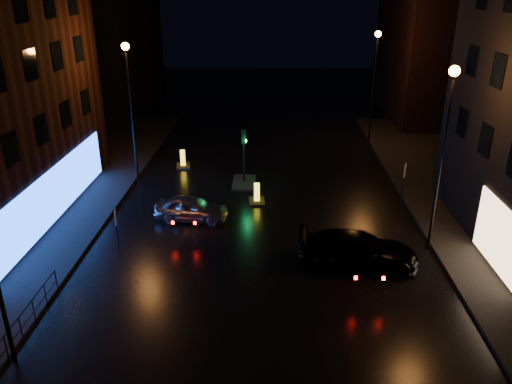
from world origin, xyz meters
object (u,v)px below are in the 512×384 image
Objects in this scene: bollard_near at (257,198)px; road_sign_right at (405,173)px; traffic_signal at (244,175)px; dark_sedan at (358,250)px; bollard_far at (183,163)px; road_sign_left at (116,221)px; silver_hatchback at (191,208)px.

road_sign_right reaches higher than bollard_near.
bollard_near is (0.88, -2.89, -0.25)m from traffic_signal.
traffic_signal is 10.99m from dark_sedan.
bollard_far is 0.67× the size of road_sign_right.
silver_hatchback is at bearing 34.67° from road_sign_left.
traffic_signal is 0.67× the size of dark_sedan.
dark_sedan is 15.75m from bollard_far.
road_sign_left is (-1.02, -11.46, 1.27)m from bollard_far.
silver_hatchback is at bearing -149.71° from bollard_near.
dark_sedan is at bearing 83.38° from road_sign_right.
traffic_signal is at bearing 5.57° from road_sign_right.
traffic_signal is at bearing -43.83° from bollard_far.
road_sign_right is at bearing 8.31° from road_sign_left.
bollard_far reaches higher than bollard_near.
bollard_near is 8.53m from road_sign_left.
road_sign_right is at bearing -69.65° from silver_hatchback.
road_sign_left is (-6.18, -5.74, 1.27)m from bollard_near.
bollard_near is 0.93× the size of bollard_far.
traffic_signal is at bearing 34.65° from dark_sedan.
bollard_far is at bearing 146.46° from traffic_signal.
silver_hatchback is 8.29m from bollard_far.
road_sign_right reaches higher than bollard_far.
bollard_far is (-5.15, 5.72, 0.01)m from bollard_near.
traffic_signal reaches higher than bollard_far.
road_sign_left reaches higher than bollard_near.
road_sign_right is (14.39, 6.25, 0.13)m from road_sign_left.
traffic_signal is at bearing 43.28° from road_sign_left.
silver_hatchback is 4.51m from road_sign_left.
silver_hatchback is 9.01m from dark_sedan.
road_sign_right is (13.37, -5.21, 1.39)m from bollard_far.
bollard_far is (-4.27, 2.83, -0.25)m from traffic_signal.
bollard_far is at bearing 126.93° from bollard_near.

